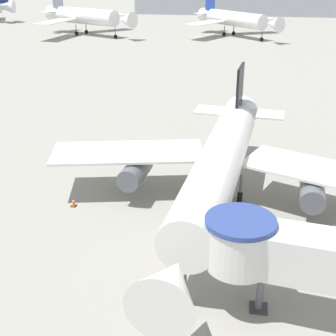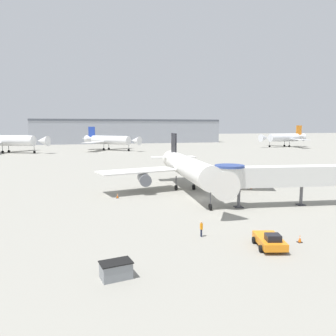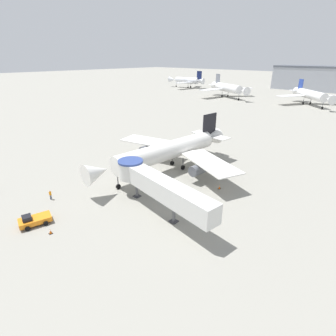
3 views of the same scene
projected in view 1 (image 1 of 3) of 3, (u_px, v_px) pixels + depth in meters
name	position (u px, v px, depth m)	size (l,w,h in m)	color
ground_plane	(214.00, 246.00, 34.70)	(800.00, 800.00, 0.00)	gray
main_airplane	(219.00, 165.00, 38.00)	(31.53, 33.34, 9.91)	white
traffic_cone_port_wing	(73.00, 202.00, 40.27)	(0.46, 0.46, 0.76)	black
background_jet_gray_tail	(85.00, 16.00, 133.37)	(31.14, 31.51, 12.03)	white
background_jet_blue_tail	(234.00, 19.00, 130.99)	(26.34, 26.36, 11.00)	white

